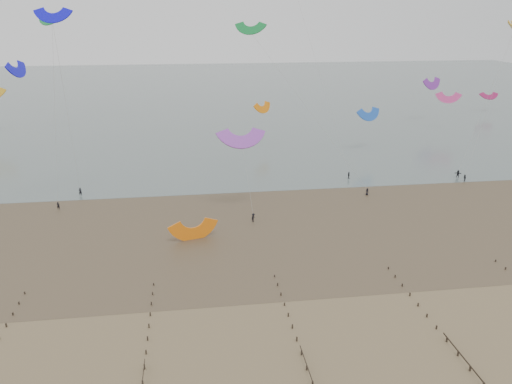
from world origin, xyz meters
The scene contains 6 objects.
ground centered at (0.00, 0.00, 0.00)m, with size 500.00×500.00×0.00m, color brown.
sea_and_shore centered at (-4.08, 34.40, 0.01)m, with size 500.00×665.00×0.03m.
kitesurfer_lead centered at (-34.81, 45.18, 0.82)m, with size 0.59×0.39×1.63m, color black.
kitesurfers centered at (30.97, 48.22, 0.87)m, with size 89.52×24.08×1.83m.
grounded_kite centered at (-7.82, 27.09, 0.00)m, with size 7.45×3.90×5.67m, color orange, non-canonical shape.
kites_airborne centered at (-13.72, 86.58, 19.92)m, with size 249.34×106.96×44.48m.
Camera 1 is at (-7.86, -53.54, 37.65)m, focal length 35.00 mm.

